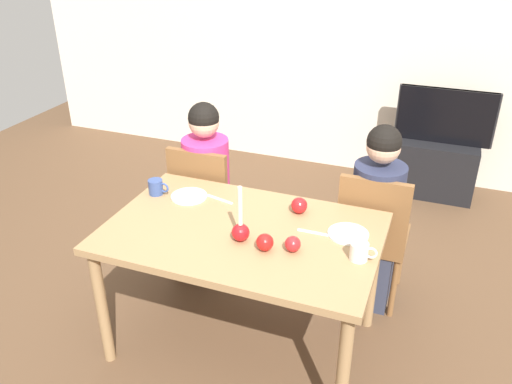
{
  "coord_description": "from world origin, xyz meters",
  "views": [
    {
      "loc": [
        0.88,
        -2.12,
        2.17
      ],
      "look_at": [
        0.0,
        0.2,
        0.87
      ],
      "focal_mm": 36.87,
      "sensor_mm": 36.0,
      "label": 1
    }
  ],
  "objects": [
    {
      "name": "candle_centerpiece",
      "position": [
        0.03,
        -0.09,
        0.81
      ],
      "size": [
        0.09,
        0.09,
        0.3
      ],
      "color": "red",
      "rests_on": "dining_table"
    },
    {
      "name": "fork_left",
      "position": [
        -0.24,
        0.25,
        0.75
      ],
      "size": [
        0.18,
        0.06,
        0.01
      ],
      "primitive_type": "cube",
      "rotation": [
        0.0,
        0.0,
        -0.25
      ],
      "color": "silver",
      "rests_on": "dining_table"
    },
    {
      "name": "tv",
      "position": [
        0.88,
        2.3,
        0.71
      ],
      "size": [
        0.79,
        0.05,
        0.46
      ],
      "color": "black",
      "rests_on": "tv_stand"
    },
    {
      "name": "ground_plane",
      "position": [
        0.0,
        0.0,
        0.0
      ],
      "size": [
        7.68,
        7.68,
        0.0
      ],
      "primitive_type": "plane",
      "color": "brown"
    },
    {
      "name": "back_wall",
      "position": [
        0.0,
        2.6,
        1.3
      ],
      "size": [
        6.4,
        0.1,
        2.6
      ],
      "primitive_type": "cube",
      "color": "beige",
      "rests_on": "ground"
    },
    {
      "name": "apple_by_left_plate",
      "position": [
        0.3,
        -0.09,
        0.79
      ],
      "size": [
        0.08,
        0.08,
        0.08
      ],
      "primitive_type": "sphere",
      "color": "#B41E21",
      "rests_on": "dining_table"
    },
    {
      "name": "tv_stand",
      "position": [
        0.88,
        2.3,
        0.24
      ],
      "size": [
        0.64,
        0.4,
        0.48
      ],
      "primitive_type": "cube",
      "color": "black",
      "rests_on": "ground"
    },
    {
      "name": "person_right_child",
      "position": [
        0.59,
        0.64,
        0.57
      ],
      "size": [
        0.3,
        0.3,
        1.17
      ],
      "color": "#33384C",
      "rests_on": "ground"
    },
    {
      "name": "chair_left",
      "position": [
        -0.51,
        0.61,
        0.51
      ],
      "size": [
        0.4,
        0.4,
        0.9
      ],
      "color": "brown",
      "rests_on": "ground"
    },
    {
      "name": "mug_left",
      "position": [
        -0.61,
        0.19,
        0.79
      ],
      "size": [
        0.13,
        0.08,
        0.09
      ],
      "color": "#33477F",
      "rests_on": "dining_table"
    },
    {
      "name": "fork_right",
      "position": [
        0.36,
        0.1,
        0.75
      ],
      "size": [
        0.18,
        0.02,
        0.01
      ],
      "primitive_type": "cube",
      "rotation": [
        0.0,
        0.0,
        0.01
      ],
      "color": "silver",
      "rests_on": "dining_table"
    },
    {
      "name": "chair_right",
      "position": [
        0.59,
        0.61,
        0.51
      ],
      "size": [
        0.4,
        0.4,
        0.9
      ],
      "color": "brown",
      "rests_on": "ground"
    },
    {
      "name": "apple_by_right_mug",
      "position": [
        0.22,
        0.27,
        0.79
      ],
      "size": [
        0.09,
        0.09,
        0.09
      ],
      "primitive_type": "sphere",
      "color": "red",
      "rests_on": "dining_table"
    },
    {
      "name": "plate_right",
      "position": [
        0.52,
        0.14,
        0.76
      ],
      "size": [
        0.21,
        0.21,
        0.01
      ],
      "primitive_type": "cylinder",
      "color": "white",
      "rests_on": "dining_table"
    },
    {
      "name": "plate_left",
      "position": [
        -0.42,
        0.22,
        0.76
      ],
      "size": [
        0.2,
        0.2,
        0.01
      ],
      "primitive_type": "cylinder",
      "color": "white",
      "rests_on": "dining_table"
    },
    {
      "name": "person_left_child",
      "position": [
        -0.51,
        0.64,
        0.57
      ],
      "size": [
        0.3,
        0.3,
        1.17
      ],
      "color": "#33384C",
      "rests_on": "ground"
    },
    {
      "name": "apple_near_candle",
      "position": [
        0.17,
        -0.13,
        0.79
      ],
      "size": [
        0.09,
        0.09,
        0.09
      ],
      "primitive_type": "sphere",
      "color": "red",
      "rests_on": "dining_table"
    },
    {
      "name": "mug_right",
      "position": [
        0.61,
        -0.05,
        0.79
      ],
      "size": [
        0.13,
        0.09,
        0.09
      ],
      "color": "silver",
      "rests_on": "dining_table"
    },
    {
      "name": "dining_table",
      "position": [
        0.0,
        0.0,
        0.67
      ],
      "size": [
        1.4,
        0.9,
        0.75
      ],
      "color": "#99754C",
      "rests_on": "ground"
    }
  ]
}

